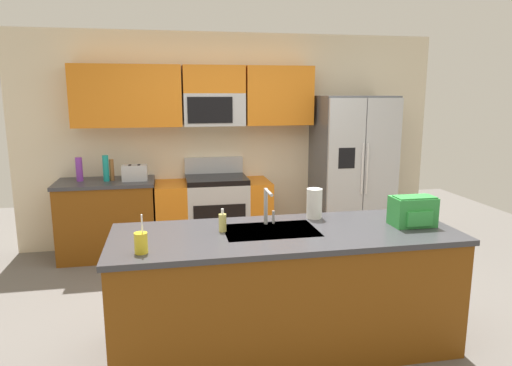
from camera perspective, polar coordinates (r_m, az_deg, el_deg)
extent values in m
plane|color=#66605B|center=(4.15, 1.61, -16.01)|extent=(9.00, 9.00, 0.00)
cube|color=beige|center=(5.84, -2.98, 5.32)|extent=(5.20, 0.10, 2.60)
cube|color=orange|center=(5.58, -18.40, 10.16)|extent=(0.70, 0.32, 0.70)
cube|color=orange|center=(5.54, -12.00, 10.48)|extent=(0.53, 0.32, 0.70)
cube|color=orange|center=(5.70, 2.77, 10.72)|extent=(0.81, 0.32, 0.70)
cube|color=#B7BABF|center=(5.57, -5.23, 9.03)|extent=(0.72, 0.32, 0.38)
cube|color=black|center=(5.40, -5.68, 8.96)|extent=(0.52, 0.01, 0.30)
cube|color=orange|center=(5.57, -5.29, 12.63)|extent=(0.72, 0.32, 0.32)
cube|color=brown|center=(5.64, -17.85, -4.43)|extent=(1.07, 0.60, 0.86)
cube|color=#38383D|center=(5.54, -18.13, 0.06)|extent=(1.10, 0.63, 0.04)
cube|color=#B7BABF|center=(5.63, -4.85, -4.05)|extent=(0.72, 0.60, 0.84)
cube|color=black|center=(5.33, -4.49, -4.59)|extent=(0.60, 0.01, 0.36)
cube|color=black|center=(5.53, -4.93, 0.45)|extent=(0.72, 0.60, 0.06)
cube|color=#B7BABF|center=(5.77, -5.24, 2.21)|extent=(0.72, 0.06, 0.20)
cube|color=orange|center=(5.60, -10.36, -4.28)|extent=(0.36, 0.60, 0.84)
cube|color=orange|center=(5.70, 0.16, -3.81)|extent=(0.28, 0.60, 0.84)
cube|color=#4C4F54|center=(5.89, 11.67, 1.47)|extent=(0.90, 0.70, 1.85)
cube|color=#B7BABF|center=(5.47, 10.98, 0.76)|extent=(0.44, 0.04, 1.81)
cube|color=#B7BABF|center=(5.65, 15.22, 0.90)|extent=(0.44, 0.04, 1.81)
cylinder|color=silver|center=(5.50, 13.02, 1.71)|extent=(0.02, 0.02, 0.60)
cylinder|color=silver|center=(5.52, 13.59, 1.73)|extent=(0.02, 0.02, 0.60)
cube|color=black|center=(5.41, 11.15, 3.03)|extent=(0.20, 0.00, 0.24)
cube|color=brown|center=(3.55, 3.57, -13.26)|extent=(2.47, 0.87, 0.86)
cube|color=#38383D|center=(3.39, 3.67, -6.31)|extent=(2.51, 0.91, 0.04)
cube|color=#B7BABF|center=(3.41, 1.82, -6.09)|extent=(0.68, 0.44, 0.03)
cube|color=#B7BABF|center=(5.44, -14.76, 1.23)|extent=(0.28, 0.16, 0.18)
cube|color=black|center=(5.43, -15.33, 2.12)|extent=(0.03, 0.11, 0.01)
cube|color=black|center=(5.42, -14.28, 2.17)|extent=(0.03, 0.11, 0.01)
cylinder|color=brown|center=(5.50, -17.39, 1.55)|extent=(0.05, 0.05, 0.25)
cylinder|color=purple|center=(5.60, -21.01, 1.59)|extent=(0.08, 0.08, 0.27)
cylinder|color=teal|center=(5.49, -18.06, 1.75)|extent=(0.07, 0.07, 0.30)
cylinder|color=#B7BABF|center=(3.53, 1.22, -2.88)|extent=(0.03, 0.03, 0.28)
cylinder|color=#B7BABF|center=(3.40, 1.58, -1.16)|extent=(0.02, 0.20, 0.02)
cylinder|color=#B7BABF|center=(3.56, 2.16, -4.24)|extent=(0.02, 0.02, 0.10)
cylinder|color=yellow|center=(3.01, -14.03, -7.20)|extent=(0.08, 0.08, 0.13)
cylinder|color=white|center=(2.97, -13.90, -5.06)|extent=(0.01, 0.03, 0.14)
cylinder|color=#D8CC66|center=(3.37, -4.15, -4.93)|extent=(0.06, 0.06, 0.13)
cylinder|color=white|center=(3.34, -4.17, -3.53)|extent=(0.02, 0.02, 0.04)
cylinder|color=white|center=(3.73, 7.22, -2.52)|extent=(0.12, 0.12, 0.24)
cube|color=green|center=(3.69, 18.78, -3.32)|extent=(0.32, 0.20, 0.22)
cube|color=#2B8238|center=(3.65, 19.04, -1.80)|extent=(0.30, 0.14, 0.03)
cube|color=green|center=(3.61, 19.57, -4.18)|extent=(0.20, 0.03, 0.11)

